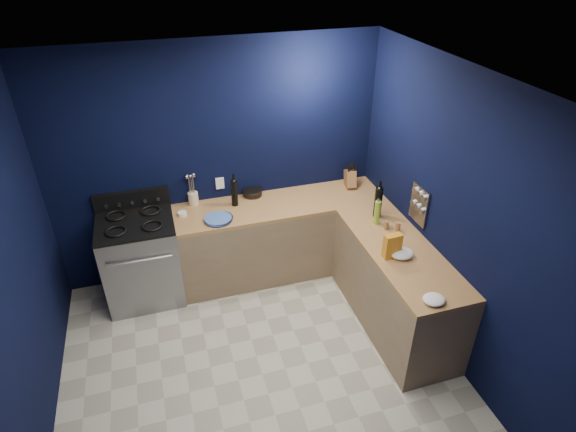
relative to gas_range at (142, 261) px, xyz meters
name	(u,v)px	position (x,y,z in m)	size (l,w,h in m)	color
floor	(262,375)	(0.93, -1.42, -0.47)	(3.50, 3.50, 0.02)	#B6B29F
ceiling	(250,90)	(0.93, -1.42, 2.15)	(3.50, 3.50, 0.02)	silver
wall_back	(218,164)	(0.93, 0.34, 0.84)	(3.50, 0.02, 2.60)	black
wall_right	(457,224)	(2.69, -1.42, 0.84)	(0.02, 3.50, 2.60)	black
wall_left	(2,307)	(-0.83, -1.42, 0.84)	(0.02, 3.50, 2.60)	black
cab_back	(281,238)	(1.53, 0.02, -0.03)	(2.30, 0.63, 0.86)	#836C50
top_back	(281,204)	(1.53, 0.02, 0.42)	(2.30, 0.63, 0.04)	brown
cab_right	(395,288)	(2.37, -1.13, -0.03)	(0.63, 1.67, 0.86)	#836C50
top_right	(401,251)	(2.37, -1.13, 0.42)	(0.63, 1.67, 0.04)	brown
gas_range	(142,261)	(0.00, 0.00, 0.00)	(0.76, 0.66, 0.92)	gray
oven_door	(144,280)	(0.00, -0.32, -0.01)	(0.59, 0.02, 0.42)	black
cooktop	(134,223)	(0.00, 0.00, 0.48)	(0.76, 0.66, 0.03)	black
backguard	(132,200)	(0.00, 0.30, 0.58)	(0.76, 0.06, 0.20)	black
spice_panel	(419,205)	(2.67, -0.87, 0.72)	(0.02, 0.28, 0.38)	gray
wall_outlet	(220,183)	(0.93, 0.32, 0.62)	(0.09, 0.02, 0.13)	white
plate_stack	(218,219)	(0.82, -0.14, 0.46)	(0.28, 0.28, 0.04)	teal
ramekin	(182,214)	(0.48, 0.07, 0.46)	(0.09, 0.09, 0.04)	white
utensil_crock	(193,198)	(0.62, 0.27, 0.51)	(0.11, 0.11, 0.14)	#F9F1C8
wine_bottle_back	(234,193)	(1.05, 0.12, 0.58)	(0.07, 0.07, 0.29)	black
lemon_basket	(252,192)	(1.28, 0.27, 0.48)	(0.21, 0.21, 0.08)	black
knife_block	(350,179)	(2.40, 0.15, 0.54)	(0.11, 0.18, 0.19)	brown
wine_bottle_right	(378,203)	(2.41, -0.53, 0.60)	(0.08, 0.08, 0.32)	black
oil_bottle	(377,213)	(2.34, -0.66, 0.57)	(0.06, 0.06, 0.25)	#7FAE2D
spice_jar_near	(386,225)	(2.39, -0.79, 0.49)	(0.04, 0.04, 0.09)	olive
spice_jar_far	(398,227)	(2.48, -0.85, 0.49)	(0.05, 0.05, 0.10)	olive
crouton_bag	(392,246)	(2.22, -1.21, 0.56)	(0.16, 0.08, 0.24)	#AF3110
towel_front	(402,253)	(2.31, -1.24, 0.48)	(0.22, 0.18, 0.08)	white
towel_end	(434,299)	(2.26, -1.86, 0.47)	(0.18, 0.17, 0.06)	white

